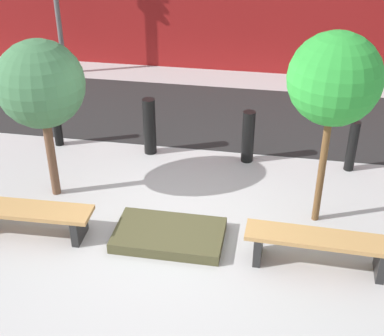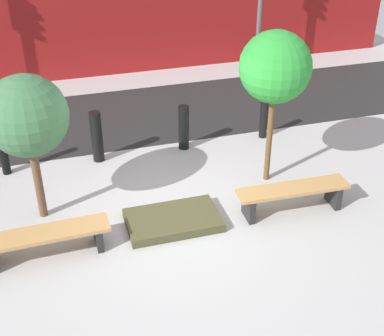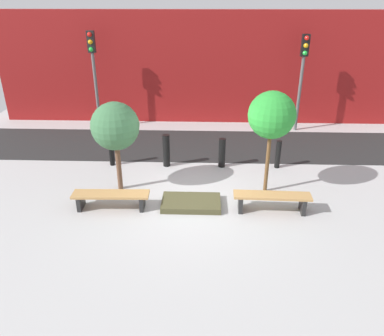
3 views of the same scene
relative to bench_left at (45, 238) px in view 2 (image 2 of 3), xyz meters
The scene contains 11 objects.
ground_plane 2.04m from the bench_left, ahead, with size 18.00×18.00×0.00m, color #AEAEAE.
road_strip 4.84m from the bench_left, 65.50° to the left, with size 18.00×3.05×0.01m, color #252525.
bench_left is the anchor object (origin of this frame).
bench_right 4.00m from the bench_left, ahead, with size 1.90×0.46×0.47m.
planter_bed 2.03m from the bench_left, ahead, with size 1.50×0.90×0.15m, color #48452A.
tree_behind_left_bench 1.83m from the bench_left, 90.00° to the left, with size 1.26×1.26×2.46m.
tree_behind_right_bench 4.53m from the bench_left, 14.76° to the left, with size 1.21×1.21×2.77m.
bollard_far_left 2.69m from the bench_left, 102.67° to the left, with size 0.16×0.16×1.07m, color black.
bollard_left 2.86m from the bench_left, 66.49° to the left, with size 0.22×0.22×1.02m, color black.
bollard_center 3.88m from the bench_left, 42.41° to the left, with size 0.21×0.21×0.93m, color black.
bollard_right 5.29m from the bench_left, 29.68° to the left, with size 0.16×0.16×0.88m, color black.
Camera 2 is at (-1.68, -6.84, 5.28)m, focal length 50.00 mm.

